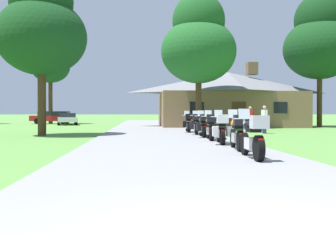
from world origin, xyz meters
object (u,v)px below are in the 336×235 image
Objects in this scene: motorcycle_green_fifth_in_row at (203,126)px; motorcycle_yellow_sixth_in_row at (196,124)px; motorcycle_orange_second_in_row at (237,132)px; tree_by_lodge_front at (199,42)px; tree_left_far at (50,62)px; motorcycle_black_nearest_to_camera at (253,137)px; bystander_white_shirt_beside_signpost at (264,118)px; parked_white_sedan_far_left at (67,119)px; motorcycle_green_third_in_row at (221,130)px; motorcycle_green_farthest_in_row at (188,123)px; bystander_red_shirt_near_lodge at (250,117)px; parked_red_suv_far_left at (53,117)px; motorcycle_yellow_fourth_in_row at (210,127)px; tree_left_near at (42,27)px; tree_right_of_lodge at (320,40)px.

motorcycle_yellow_sixth_in_row is (0.01, 2.38, 0.00)m from motorcycle_green_fifth_in_row.
motorcycle_orange_second_in_row is 16.90m from tree_by_lodge_front.
motorcycle_black_nearest_to_camera is at bearing -69.46° from tree_left_far.
bystander_white_shirt_beside_signpost is 22.90m from parked_white_sedan_far_left.
parked_white_sedan_far_left is at bearing 117.81° from motorcycle_green_third_in_row.
motorcycle_green_farthest_in_row is (-0.18, 11.37, -0.01)m from motorcycle_orange_second_in_row.
bystander_white_shirt_beside_signpost is at bearing -7.75° from motorcycle_green_farthest_in_row.
motorcycle_green_third_in_row is 27.80m from parked_white_sedan_far_left.
motorcycle_green_farthest_in_row is 0.21× the size of tree_by_lodge_front.
parked_white_sedan_far_left is at bearing -33.95° from bystander_red_shirt_near_lodge.
parked_red_suv_far_left reaches higher than motorcycle_green_third_in_row.
motorcycle_yellow_sixth_in_row is at bearing -147.14° from parked_red_suv_far_left.
motorcycle_orange_second_in_row and motorcycle_green_third_in_row have the same top height.
motorcycle_green_third_in_row and motorcycle_green_fifth_in_row have the same top height.
motorcycle_green_fifth_in_row is 1.00× the size of motorcycle_yellow_sixth_in_row.
tree_left_far is (-17.29, 21.10, 5.88)m from bystander_white_shirt_beside_signpost.
motorcycle_yellow_fourth_in_row is (0.14, 6.96, 0.00)m from motorcycle_black_nearest_to_camera.
motorcycle_black_nearest_to_camera is 8.98m from motorcycle_green_fifth_in_row.
motorcycle_yellow_sixth_in_row is 9.88m from tree_left_near.
motorcycle_green_farthest_in_row is at bearing 93.71° from motorcycle_green_fifth_in_row.
tree_by_lodge_front is 2.21× the size of parked_white_sedan_far_left.
motorcycle_yellow_sixth_in_row is (-0.03, 8.95, -0.01)m from motorcycle_orange_second_in_row.
motorcycle_green_third_in_row is 1.00× the size of motorcycle_green_fifth_in_row.
tree_left_far reaches higher than bystander_white_shirt_beside_signpost.
motorcycle_orange_second_in_row is at bearing -84.28° from motorcycle_yellow_sixth_in_row.
tree_left_far reaches higher than motorcycle_green_third_in_row.
motorcycle_green_fifth_in_row is 28.96m from tree_left_far.
bystander_red_shirt_near_lodge reaches higher than motorcycle_yellow_fourth_in_row.
parked_red_suv_far_left is (-12.82, 29.98, 0.17)m from motorcycle_green_third_in_row.
tree_by_lodge_front is (-3.12, 2.45, 5.40)m from bystander_red_shirt_near_lodge.
motorcycle_black_nearest_to_camera is 1.25× the size of bystander_white_shirt_beside_signpost.
motorcycle_green_fifth_in_row is 5.94m from bystander_white_shirt_beside_signpost.
motorcycle_green_fifth_in_row is 20.16m from tree_right_of_lodge.
parked_red_suv_far_left is (-12.66, 34.73, 0.16)m from motorcycle_black_nearest_to_camera.
tree_right_of_lodge is 23.90m from tree_left_near.
tree_left_far reaches higher than motorcycle_black_nearest_to_camera.
motorcycle_green_farthest_in_row is at bearing 95.52° from motorcycle_yellow_fourth_in_row.
parked_red_suv_far_left reaches higher than motorcycle_green_farthest_in_row.
motorcycle_green_fifth_in_row is at bearing 95.75° from motorcycle_green_third_in_row.
tree_right_of_lodge reaches higher than tree_by_lodge_front.
tree_right_of_lodge reaches higher than motorcycle_black_nearest_to_camera.
motorcycle_yellow_sixth_in_row is (0.00, 6.61, 0.00)m from motorcycle_green_third_in_row.
parked_red_suv_far_left is at bearing 78.26° from tree_left_far.
motorcycle_yellow_sixth_in_row is at bearing -72.56° from parked_white_sedan_far_left.
motorcycle_black_nearest_to_camera is at bearing -54.87° from tree_left_near.
bystander_white_shirt_beside_signpost is (4.50, 13.03, 0.31)m from motorcycle_black_nearest_to_camera.
bystander_white_shirt_beside_signpost is at bearing 58.75° from motorcycle_yellow_fourth_in_row.
motorcycle_green_third_in_row is at bearing -94.87° from tree_by_lodge_front.
bystander_white_shirt_beside_signpost is (0.07, -2.81, 0.00)m from bystander_red_shirt_near_lodge.
tree_left_near is (-12.69, -1.39, 4.94)m from bystander_white_shirt_beside_signpost.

